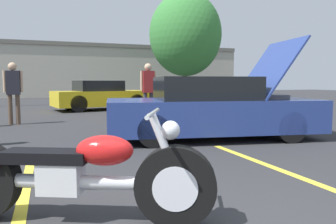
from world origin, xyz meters
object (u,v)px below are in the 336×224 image
object	(u,v)px
show_car_hood_open	(213,109)
spectator_by_show_car	(148,86)
motorcycle	(75,176)
spectator_midground	(13,88)
tree_background	(185,35)
parked_car_mid_row	(101,96)
parked_car_right_row	(211,99)

from	to	relation	value
show_car_hood_open	spectator_by_show_car	bearing A→B (deg)	104.99
motorcycle	spectator_midground	bearing A→B (deg)	123.39
tree_background	parked_car_mid_row	world-z (taller)	tree_background
show_car_hood_open	spectator_by_show_car	world-z (taller)	show_car_hood_open
spectator_by_show_car	spectator_midground	distance (m)	3.96
parked_car_mid_row	spectator_by_show_car	distance (m)	4.62
parked_car_right_row	spectator_by_show_car	distance (m)	3.08
tree_background	spectator_by_show_car	xyz separation A→B (m)	(-6.20, -11.41, -3.45)
parked_car_mid_row	spectator_by_show_car	size ratio (longest dim) A/B	2.42
parked_car_mid_row	spectator_midground	xyz separation A→B (m)	(-3.14, -4.29, 0.45)
spectator_by_show_car	show_car_hood_open	bearing A→B (deg)	-85.35
motorcycle	spectator_by_show_car	size ratio (longest dim) A/B	1.25
motorcycle	show_car_hood_open	bearing A→B (deg)	72.22
spectator_midground	parked_car_mid_row	bearing A→B (deg)	53.79
spectator_by_show_car	spectator_midground	size ratio (longest dim) A/B	1.02
motorcycle	show_car_hood_open	xyz separation A→B (m)	(3.16, 3.42, 0.23)
tree_background	parked_car_right_row	size ratio (longest dim) A/B	1.71
parked_car_mid_row	spectator_by_show_car	bearing A→B (deg)	-90.33
tree_background	spectator_by_show_car	distance (m)	13.44
parked_car_mid_row	tree_background	bearing A→B (deg)	34.05
show_car_hood_open	parked_car_right_row	size ratio (longest dim) A/B	1.09
tree_background	parked_car_right_row	world-z (taller)	tree_background
motorcycle	parked_car_mid_row	bearing A→B (deg)	105.08
tree_background	motorcycle	size ratio (longest dim) A/B	3.30
show_car_hood_open	parked_car_right_row	xyz separation A→B (m)	(2.53, 4.85, -0.08)
motorcycle	parked_car_right_row	xyz separation A→B (m)	(5.69, 8.26, 0.15)
motorcycle	spectator_by_show_car	world-z (taller)	spectator_by_show_car
tree_background	parked_car_mid_row	bearing A→B (deg)	-135.49
tree_background	show_car_hood_open	world-z (taller)	tree_background
motorcycle	parked_car_right_row	world-z (taller)	parked_car_right_row
motorcycle	spectator_by_show_car	xyz separation A→B (m)	(2.85, 7.21, 0.68)
parked_car_mid_row	motorcycle	bearing A→B (deg)	-110.34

